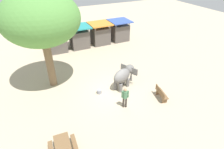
% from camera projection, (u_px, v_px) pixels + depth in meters
% --- Properties ---
extents(ground_plane, '(60.00, 60.00, 0.00)m').
position_uv_depth(ground_plane, '(113.00, 90.00, 15.08)').
color(ground_plane, '#BAA88C').
extents(elephant, '(2.34, 1.96, 1.66)m').
position_uv_depth(elephant, '(124.00, 75.00, 14.99)').
color(elephant, slate).
rests_on(elephant, ground_plane).
extents(person_handler, '(0.48, 0.32, 1.62)m').
position_uv_depth(person_handler, '(125.00, 96.00, 12.90)').
color(person_handler, '#3F3833').
rests_on(person_handler, ground_plane).
extents(shade_tree_main, '(5.52, 5.06, 7.41)m').
position_uv_depth(shade_tree_main, '(41.00, 19.00, 12.95)').
color(shade_tree_main, brown).
rests_on(shade_tree_main, ground_plane).
extents(wooden_bench, '(0.69, 1.45, 0.88)m').
position_uv_depth(wooden_bench, '(161.00, 93.00, 13.95)').
color(wooden_bench, brown).
rests_on(wooden_bench, ground_plane).
extents(picnic_table_near, '(1.57, 1.58, 0.78)m').
position_uv_depth(picnic_table_near, '(63.00, 147.00, 9.90)').
color(picnic_table_near, brown).
rests_on(picnic_table_near, ground_plane).
extents(market_stall_white, '(2.50, 2.50, 2.52)m').
position_uv_depth(market_stall_white, '(57.00, 42.00, 20.73)').
color(market_stall_white, '#59514C').
rests_on(market_stall_white, ground_plane).
extents(market_stall_teal, '(2.50, 2.50, 2.52)m').
position_uv_depth(market_stall_teal, '(79.00, 38.00, 21.68)').
color(market_stall_teal, '#59514C').
rests_on(market_stall_teal, ground_plane).
extents(market_stall_orange, '(2.50, 2.50, 2.52)m').
position_uv_depth(market_stall_orange, '(100.00, 35.00, 22.62)').
color(market_stall_orange, '#59514C').
rests_on(market_stall_orange, ground_plane).
extents(market_stall_blue, '(2.50, 2.50, 2.52)m').
position_uv_depth(market_stall_blue, '(119.00, 31.00, 23.57)').
color(market_stall_blue, '#59514C').
rests_on(market_stall_blue, ground_plane).
extents(feed_bucket, '(0.36, 0.36, 0.32)m').
position_uv_depth(feed_bucket, '(99.00, 92.00, 14.65)').
color(feed_bucket, gray).
rests_on(feed_bucket, ground_plane).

